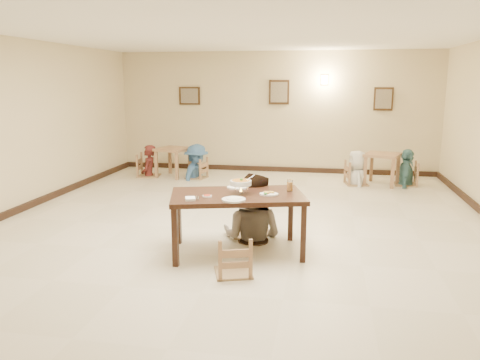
% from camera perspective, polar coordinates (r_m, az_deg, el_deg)
% --- Properties ---
extents(floor, '(10.00, 10.00, 0.00)m').
position_cam_1_polar(floor, '(7.25, -0.18, -6.16)').
color(floor, beige).
rests_on(floor, ground).
extents(ceiling, '(10.00, 10.00, 0.00)m').
position_cam_1_polar(ceiling, '(6.94, -0.19, 18.11)').
color(ceiling, white).
rests_on(ceiling, wall_back).
extents(wall_back, '(10.00, 0.00, 10.00)m').
position_cam_1_polar(wall_back, '(11.87, 4.28, 8.22)').
color(wall_back, beige).
rests_on(wall_back, floor).
extents(wall_front, '(10.00, 0.00, 10.00)m').
position_cam_1_polar(wall_front, '(2.31, -23.78, -7.94)').
color(wall_front, beige).
rests_on(wall_front, floor).
extents(baseboard_back, '(8.00, 0.06, 0.12)m').
position_cam_1_polar(baseboard_back, '(12.02, 4.16, 1.35)').
color(baseboard_back, black).
rests_on(baseboard_back, floor).
extents(baseboard_left, '(0.06, 10.00, 0.12)m').
position_cam_1_polar(baseboard_left, '(8.84, -26.44, -3.72)').
color(baseboard_left, black).
rests_on(baseboard_left, floor).
extents(picture_a, '(0.55, 0.04, 0.45)m').
position_cam_1_polar(picture_a, '(12.24, -6.17, 10.17)').
color(picture_a, '#311F11').
rests_on(picture_a, wall_back).
extents(picture_b, '(0.50, 0.04, 0.60)m').
position_cam_1_polar(picture_b, '(11.80, 4.78, 10.62)').
color(picture_b, '#311F11').
rests_on(picture_b, wall_back).
extents(picture_c, '(0.45, 0.04, 0.55)m').
position_cam_1_polar(picture_c, '(11.82, 17.09, 9.43)').
color(picture_c, '#311F11').
rests_on(picture_c, wall_back).
extents(wall_sconce, '(0.16, 0.05, 0.22)m').
position_cam_1_polar(wall_sconce, '(11.74, 10.28, 11.94)').
color(wall_sconce, '#FFD88C').
rests_on(wall_sconce, wall_back).
extents(main_table, '(1.91, 1.38, 0.81)m').
position_cam_1_polar(main_table, '(6.15, -0.32, -2.44)').
color(main_table, '#311A11').
rests_on(main_table, floor).
extents(chair_far, '(0.47, 0.47, 1.00)m').
position_cam_1_polar(chair_far, '(6.88, 1.50, -2.87)').
color(chair_far, '#A2835D').
rests_on(chair_far, floor).
extents(chair_near, '(0.43, 0.43, 0.91)m').
position_cam_1_polar(chair_near, '(5.54, -0.82, -7.00)').
color(chair_near, '#A2835D').
rests_on(chair_near, floor).
extents(main_diner, '(1.06, 0.90, 1.93)m').
position_cam_1_polar(main_diner, '(6.67, 1.54, 0.80)').
color(main_diner, gray).
rests_on(main_diner, floor).
extents(curry_warmer, '(0.31, 0.28, 0.25)m').
position_cam_1_polar(curry_warmer, '(6.11, 0.11, -0.35)').
color(curry_warmer, silver).
rests_on(curry_warmer, main_table).
extents(rice_plate_far, '(0.28, 0.28, 0.06)m').
position_cam_1_polar(rice_plate_far, '(6.44, -0.38, -0.90)').
color(rice_plate_far, white).
rests_on(rice_plate_far, main_table).
extents(rice_plate_near, '(0.30, 0.30, 0.07)m').
position_cam_1_polar(rice_plate_near, '(5.78, -0.77, -2.37)').
color(rice_plate_near, white).
rests_on(rice_plate_near, main_table).
extents(fried_plate, '(0.24, 0.24, 0.05)m').
position_cam_1_polar(fried_plate, '(6.08, 3.53, -1.67)').
color(fried_plate, white).
rests_on(fried_plate, main_table).
extents(chili_dish, '(0.12, 0.12, 0.02)m').
position_cam_1_polar(chili_dish, '(5.98, -4.03, -1.96)').
color(chili_dish, white).
rests_on(chili_dish, main_table).
extents(napkin_cutlery, '(0.19, 0.26, 0.03)m').
position_cam_1_polar(napkin_cutlery, '(5.85, -6.03, -2.28)').
color(napkin_cutlery, white).
rests_on(napkin_cutlery, main_table).
extents(drink_glass, '(0.08, 0.08, 0.16)m').
position_cam_1_polar(drink_glass, '(6.30, 6.10, -0.70)').
color(drink_glass, white).
rests_on(drink_glass, main_table).
extents(bg_table_left, '(0.86, 0.86, 0.70)m').
position_cam_1_polar(bg_table_left, '(11.35, -8.17, 3.22)').
color(bg_table_left, '#9E724E').
rests_on(bg_table_left, floor).
extents(bg_table_right, '(0.89, 0.89, 0.71)m').
position_cam_1_polar(bg_table_right, '(10.79, 16.95, 2.41)').
color(bg_table_right, '#9E724E').
rests_on(bg_table_right, floor).
extents(bg_chair_ll, '(0.49, 0.49, 1.05)m').
position_cam_1_polar(bg_chair_ll, '(11.48, -11.13, 3.01)').
color(bg_chair_ll, '#A2835D').
rests_on(bg_chair_ll, floor).
extents(bg_chair_lr, '(0.43, 0.43, 0.92)m').
position_cam_1_polar(bg_chair_lr, '(11.11, -5.34, 2.55)').
color(bg_chair_lr, '#A2835D').
rests_on(bg_chair_lr, floor).
extents(bg_chair_rl, '(0.47, 0.47, 0.99)m').
position_cam_1_polar(bg_chair_rl, '(10.69, 14.10, 2.07)').
color(bg_chair_rl, '#A2835D').
rests_on(bg_chair_rl, floor).
extents(bg_chair_rr, '(0.46, 0.46, 0.99)m').
position_cam_1_polar(bg_chair_rr, '(10.95, 19.69, 1.94)').
color(bg_chair_rr, '#A2835D').
rests_on(bg_chair_rr, floor).
extents(bg_diner_a, '(0.42, 0.59, 1.53)m').
position_cam_1_polar(bg_diner_a, '(11.45, -11.17, 4.19)').
color(bg_diner_a, '#581F1D').
rests_on(bg_diner_a, floor).
extents(bg_diner_b, '(0.75, 1.13, 1.63)m').
position_cam_1_polar(bg_diner_b, '(11.06, -5.38, 4.37)').
color(bg_diner_b, teal).
rests_on(bg_diner_b, floor).
extents(bg_diner_c, '(0.62, 0.82, 1.52)m').
position_cam_1_polar(bg_diner_c, '(10.65, 14.17, 3.49)').
color(bg_diner_c, silver).
rests_on(bg_diner_c, floor).
extents(bg_diner_d, '(0.57, 1.00, 1.61)m').
position_cam_1_polar(bg_diner_d, '(10.90, 19.80, 3.57)').
color(bg_diner_d, teal).
rests_on(bg_diner_d, floor).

